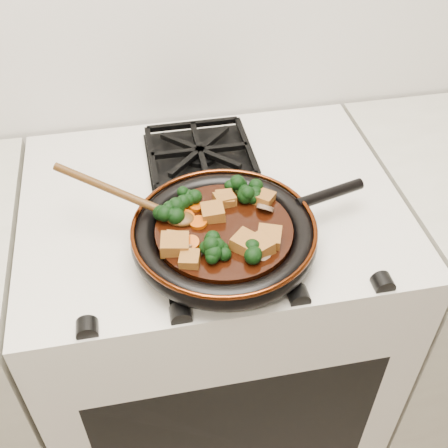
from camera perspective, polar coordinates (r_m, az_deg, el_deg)
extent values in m
cube|color=beige|center=(1.47, -1.03, -10.98)|extent=(0.76, 0.60, 0.90)
cylinder|color=black|center=(1.00, 0.00, -1.54)|extent=(0.30, 0.30, 0.01)
torus|color=black|center=(1.00, 0.00, -1.18)|extent=(0.33, 0.33, 0.04)
torus|color=#4F1F0B|center=(0.98, 0.00, -0.30)|extent=(0.33, 0.33, 0.01)
cylinder|color=black|center=(1.08, 10.70, 3.04)|extent=(0.14, 0.06, 0.02)
cylinder|color=black|center=(0.99, 0.00, -0.89)|extent=(0.24, 0.24, 0.02)
cube|color=brown|center=(1.03, 0.07, 2.50)|extent=(0.04, 0.04, 0.02)
cube|color=brown|center=(0.92, -3.49, -3.61)|extent=(0.04, 0.04, 0.02)
cube|color=brown|center=(1.03, 0.08, 2.53)|extent=(0.03, 0.04, 0.02)
cube|color=brown|center=(1.04, 3.94, 2.67)|extent=(0.05, 0.05, 0.02)
cube|color=brown|center=(0.94, 3.41, -2.37)|extent=(0.06, 0.06, 0.03)
cube|color=brown|center=(0.95, -4.84, -1.84)|extent=(0.05, 0.04, 0.03)
cube|color=brown|center=(0.95, 2.22, -1.94)|extent=(0.06, 0.06, 0.03)
cube|color=brown|center=(1.00, -1.13, 1.17)|extent=(0.04, 0.04, 0.03)
cube|color=brown|center=(0.96, 4.60, -1.40)|extent=(0.05, 0.06, 0.03)
cube|color=brown|center=(0.95, -5.02, -2.10)|extent=(0.05, 0.05, 0.03)
cylinder|color=#B04204|center=(1.00, -3.81, 0.75)|extent=(0.03, 0.03, 0.02)
cylinder|color=#B04204|center=(0.99, -2.61, 0.15)|extent=(0.03, 0.03, 0.01)
cylinder|color=#B04204|center=(0.95, -3.37, -1.93)|extent=(0.03, 0.03, 0.02)
cylinder|color=#B04204|center=(1.02, -2.97, 1.82)|extent=(0.03, 0.03, 0.01)
cylinder|color=brown|center=(1.02, 4.21, 1.64)|extent=(0.04, 0.04, 0.03)
cylinder|color=brown|center=(1.00, -4.77, 0.92)|extent=(0.04, 0.05, 0.03)
cylinder|color=brown|center=(0.95, -4.38, -2.26)|extent=(0.05, 0.05, 0.03)
cylinder|color=brown|center=(0.95, -4.74, -1.78)|extent=(0.04, 0.04, 0.02)
cylinder|color=brown|center=(0.94, 3.79, -2.79)|extent=(0.05, 0.05, 0.03)
ellipsoid|color=#482B0F|center=(1.00, -4.52, 0.60)|extent=(0.07, 0.06, 0.02)
cylinder|color=#482B0F|center=(1.02, -10.81, 3.21)|extent=(0.02, 0.02, 0.24)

